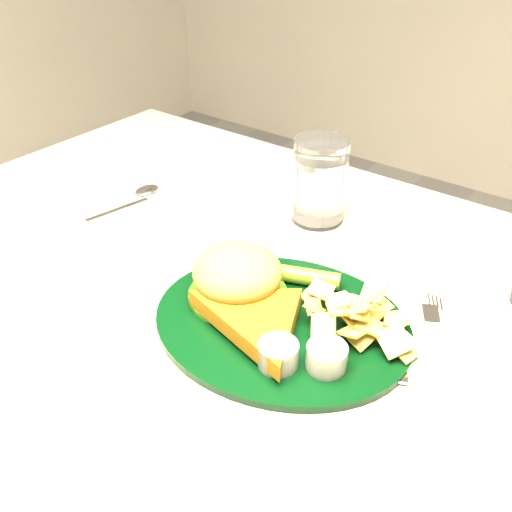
{
  "coord_description": "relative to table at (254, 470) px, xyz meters",
  "views": [
    {
      "loc": [
        0.36,
        -0.47,
        1.19
      ],
      "look_at": [
        0.0,
        0.0,
        0.8
      ],
      "focal_mm": 40.0,
      "sensor_mm": 36.0,
      "label": 1
    }
  ],
  "objects": [
    {
      "name": "ramekin",
      "position": [
        -0.23,
        0.08,
        0.39
      ],
      "size": [
        0.05,
        0.05,
        0.03
      ],
      "primitive_type": "cylinder",
      "rotation": [
        0.0,
        0.0,
        0.26
      ],
      "color": "silver",
      "rests_on": "table"
    },
    {
      "name": "water_glass",
      "position": [
        -0.03,
        0.2,
        0.44
      ],
      "size": [
        0.09,
        0.09,
        0.13
      ],
      "primitive_type": "cylinder",
      "rotation": [
        0.0,
        0.0,
        0.05
      ],
      "color": "silver",
      "rests_on": "table"
    },
    {
      "name": "table",
      "position": [
        0.0,
        0.0,
        0.0
      ],
      "size": [
        1.2,
        0.8,
        0.75
      ],
      "primitive_type": null,
      "color": "#AEA99D",
      "rests_on": "ground"
    },
    {
      "name": "spoon",
      "position": [
        -0.29,
        0.03,
        0.38
      ],
      "size": [
        0.07,
        0.15,
        0.01
      ],
      "primitive_type": null,
      "rotation": [
        0.0,
        0.0,
        -0.2
      ],
      "color": "white",
      "rests_on": "table"
    },
    {
      "name": "dinner_plate",
      "position": [
        0.07,
        -0.04,
        0.41
      ],
      "size": [
        0.35,
        0.31,
        0.07
      ],
      "primitive_type": null,
      "rotation": [
        0.0,
        0.0,
        0.2
      ],
      "color": "black",
      "rests_on": "table"
    },
    {
      "name": "fork_napkin",
      "position": [
        0.2,
        0.02,
        0.38
      ],
      "size": [
        0.17,
        0.18,
        0.01
      ],
      "primitive_type": null,
      "rotation": [
        0.0,
        0.0,
        0.5
      ],
      "color": "white",
      "rests_on": "table"
    }
  ]
}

